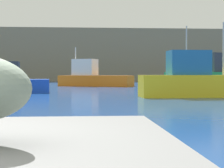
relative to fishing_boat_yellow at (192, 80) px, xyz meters
name	(u,v)px	position (x,y,z in m)	size (l,w,h in m)	color
hillside_backdrop	(74,57)	(-7.75, 52.69, 3.66)	(140.00, 17.14, 9.19)	#7F755B
fishing_boat_yellow	(192,80)	(0.00, 0.00, 0.00)	(6.01, 2.08, 4.24)	yellow
fishing_boat_blue	(8,83)	(-11.29, 5.50, -0.23)	(5.69, 2.22, 4.53)	blue
fishing_boat_orange	(93,77)	(-5.10, 19.22, 0.01)	(8.03, 5.50, 4.18)	orange
fishing_boat_green	(213,77)	(5.39, 11.93, 0.11)	(8.21, 3.58, 5.48)	#1E8C4C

